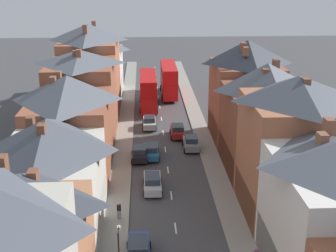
{
  "coord_description": "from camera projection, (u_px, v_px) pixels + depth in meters",
  "views": [
    {
      "loc": [
        -2.51,
        -16.67,
        21.2
      ],
      "look_at": [
        0.45,
        38.32,
        2.21
      ],
      "focal_mm": 50.0,
      "sensor_mm": 36.0,
      "label": 1
    }
  ],
  "objects": [
    {
      "name": "car_parked_right_a",
      "position": [
        149.0,
        122.0,
        63.94
      ],
      "size": [
        1.9,
        4.1,
        1.7
      ],
      "color": "#B7BABF",
      "rests_on": "ground"
    },
    {
      "name": "car_parked_left_a",
      "position": [
        151.0,
        151.0,
        54.26
      ],
      "size": [
        1.9,
        4.47,
        1.58
      ],
      "color": "#236093",
      "rests_on": "ground"
    },
    {
      "name": "car_mid_black",
      "position": [
        191.0,
        143.0,
        56.52
      ],
      "size": [
        1.9,
        3.86,
        1.71
      ],
      "color": "gray",
      "rests_on": "ground"
    },
    {
      "name": "terrace_row_right",
      "position": [
        305.0,
        171.0,
        37.17
      ],
      "size": [
        8.0,
        56.79,
        12.68
      ],
      "color": "#ADB2B7",
      "rests_on": "ground"
    },
    {
      "name": "double_decker_bus_mid_street",
      "position": [
        169.0,
        79.0,
        79.45
      ],
      "size": [
        2.74,
        10.8,
        5.3
      ],
      "color": "red",
      "rests_on": "ground"
    },
    {
      "name": "car_parked_left_b",
      "position": [
        140.0,
        153.0,
        53.48
      ],
      "size": [
        1.9,
        4.02,
        1.64
      ],
      "color": "black",
      "rests_on": "ground"
    },
    {
      "name": "car_mid_white",
      "position": [
        178.0,
        131.0,
        60.64
      ],
      "size": [
        1.9,
        4.0,
        1.68
      ],
      "color": "maroon",
      "rests_on": "ground"
    },
    {
      "name": "centre_line_dashes",
      "position": [
        165.0,
        149.0,
        56.76
      ],
      "size": [
        0.14,
        97.8,
        0.01
      ],
      "color": "silver",
      "rests_on": "ground"
    },
    {
      "name": "pavement_right",
      "position": [
        205.0,
        142.0,
        58.88
      ],
      "size": [
        2.2,
        104.0,
        0.14
      ],
      "primitive_type": "cube",
      "color": "gray",
      "rests_on": "ground"
    },
    {
      "name": "pedestrian_mid_right",
      "position": [
        119.0,
        210.0,
        40.67
      ],
      "size": [
        0.36,
        0.22,
        1.61
      ],
      "color": "gray",
      "rests_on": "pavement_left"
    },
    {
      "name": "car_near_silver",
      "position": [
        139.0,
        250.0,
        35.28
      ],
      "size": [
        1.9,
        4.36,
        1.69
      ],
      "color": "navy",
      "rests_on": "ground"
    },
    {
      "name": "pavement_left",
      "position": [
        124.0,
        144.0,
        58.37
      ],
      "size": [
        2.2,
        104.0,
        0.14
      ],
      "primitive_type": "cube",
      "color": "gray",
      "rests_on": "ground"
    },
    {
      "name": "double_decker_bus_lead",
      "position": [
        148.0,
        91.0,
        72.32
      ],
      "size": [
        2.74,
        10.8,
        5.3
      ],
      "color": "#B70F0F",
      "rests_on": "ground"
    },
    {
      "name": "car_near_blue",
      "position": [
        152.0,
        182.0,
        46.29
      ],
      "size": [
        1.9,
        4.59,
        1.66
      ],
      "color": "#B7BABF",
      "rests_on": "ground"
    },
    {
      "name": "terrace_row_left",
      "position": [
        68.0,
        128.0,
        47.01
      ],
      "size": [
        8.0,
        80.26,
        13.67
      ],
      "color": "brown",
      "rests_on": "ground"
    }
  ]
}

